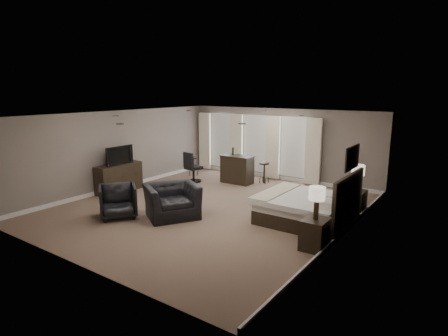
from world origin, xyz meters
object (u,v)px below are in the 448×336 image
Objects in this scene: armchair_far at (118,200)px; bar_counter at (237,169)px; nightstand_far at (356,202)px; dresser at (119,178)px; desk_chair at (193,167)px; tv at (118,162)px; lamp_near at (317,203)px; armchair_near at (172,195)px; nightstand_near at (315,234)px; bar_stool_left at (194,166)px; bar_stool_right at (264,173)px; bed at (304,195)px; lamp_far at (358,178)px.

armchair_far is 0.82× the size of bar_counter.
nightstand_far is 0.39× the size of dresser.
nightstand_far is at bearing -169.90° from desk_chair.
tv is 4.08m from bar_counter.
lamp_near is at bearing -5.03° from dresser.
dresser is 3.21m from armchair_near.
nightstand_near is at bearing -5.03° from dresser.
nightstand_near is 0.63× the size of tv.
lamp_near reaches higher than armchair_far.
dresser is 1.43× the size of desk_chair.
bar_stool_right is at bearing 10.95° from bar_stool_left.
bar_stool_right is at bearing 129.95° from lamp_near.
lamp_near is 5.65m from bar_stool_right.
nightstand_near is 5.82m from bar_counter.
bed is 3.96m from bar_stool_right.
nightstand_far is at bearing -7.71° from bar_stool_left.
bar_counter is at bearing 168.62° from nightstand_far.
armchair_far is at bearing -104.10° from bar_stool_right.
bar_stool_left is at bearing 149.55° from nightstand_near.
lamp_far is at bearing -14.87° from armchair_far.
desk_chair reaches higher than nightstand_far.
tv is 0.94× the size of desk_chair.
desk_chair is at bearing 152.42° from nightstand_near.
armchair_far reaches higher than bar_stool_left.
lamp_near is 3.85m from armchair_near.
lamp_far reaches higher than bar_stool_right.
armchair_near is (-2.93, -1.67, -0.10)m from bed.
armchair_near is 3.79m from desk_chair.
bed is 1.74m from nightstand_far.
lamp_far is (0.00, 0.00, 0.66)m from nightstand_far.
armchair_far is at bearing -141.49° from nightstand_far.
bar_stool_right is at bearing 129.95° from nightstand_near.
armchair_far reaches higher than bar_stool_right.
armchair_far is (1.97, -1.65, -0.51)m from tv.
bed is 5.99m from bar_stool_left.
bar_stool_right is (3.31, 3.70, -0.61)m from tv.
tv is 5.00m from bar_stool_right.
nightstand_near is 0.67m from lamp_near.
lamp_far is (0.00, 2.90, -0.03)m from lamp_near.
bar_stool_left is (-1.99, -0.02, -0.13)m from bar_counter.
bar_stool_right is (-3.61, 4.31, 0.05)m from nightstand_near.
dresser is at bearing 76.21° from desk_chair.
dresser is at bearing 106.76° from armchair_near.
tv is 3.26m from bar_stool_left.
bed reaches higher than nightstand_near.
bed is 3.48× the size of nightstand_far.
nightstand_near is 0.70× the size of armchair_far.
dresser is at bearing 86.60° from armchair_far.
lamp_far reaches higher than tv.
bar_stool_right is (-3.61, 1.41, 0.07)m from nightstand_far.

